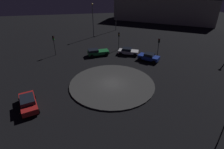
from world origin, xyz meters
name	(u,v)px	position (x,y,z in m)	size (l,w,h in m)	color
ground_plane	(112,84)	(0.00, 0.00, 0.00)	(117.92, 117.92, 0.00)	black
roundabout_island	(112,84)	(0.00, 0.00, 0.10)	(12.90, 12.90, 0.20)	#383838
car_red	(28,102)	(-11.23, -3.74, 0.79)	(3.19, 4.87, 1.51)	red
car_white	(128,51)	(5.31, 11.26, 0.73)	(4.46, 3.27, 1.40)	white
car_blue	(149,57)	(8.50, 7.49, 0.79)	(4.16, 3.98, 1.52)	#1E38A5
car_green	(97,52)	(-1.08, 11.78, 0.74)	(4.44, 2.49, 1.40)	#1E7238
traffic_light_north	(119,37)	(3.95, 14.35, 2.79)	(0.35, 0.39, 3.91)	#2D2D2D
traffic_light_northwest	(54,41)	(-9.60, 13.51, 2.91)	(0.37, 0.39, 4.09)	#2D2D2D
traffic_light_northeast	(159,44)	(11.07, 9.45, 2.66)	(0.39, 0.38, 3.72)	#2D2D2D
streetlamp_north	(93,16)	(-0.75, 24.95, 5.34)	(0.48, 0.48, 8.53)	#4C4C51
streetlamp_north_near	(116,8)	(6.38, 30.60, 6.26)	(0.59, 0.59, 9.21)	#4C4C51
store_building	(164,8)	(25.50, 40.47, 4.40)	(34.36, 26.11, 8.79)	#ADA893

